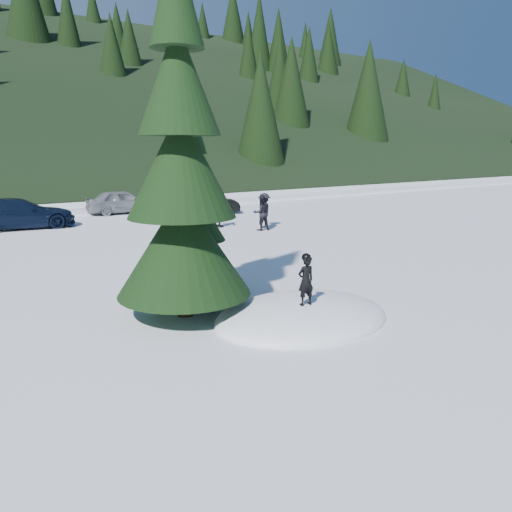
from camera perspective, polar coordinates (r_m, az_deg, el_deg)
ground at (r=12.13m, az=5.27°, el=-7.11°), size 200.00×200.00×0.00m
snow_mound at (r=12.13m, az=5.27°, el=-7.11°), size 4.48×3.52×0.96m
spruce_tall at (r=11.76m, az=-8.55°, el=8.75°), size 3.20×3.20×8.60m
spruce_short at (r=13.58m, az=-7.22°, el=4.09°), size 2.20×2.20×5.37m
child_skier at (r=11.42m, az=5.71°, el=-2.83°), size 0.44×0.31×1.14m
adult_0 at (r=24.60m, az=0.60°, el=4.95°), size 0.93×0.77×1.73m
adult_1 at (r=25.55m, az=-4.35°, el=5.36°), size 0.81×1.19×1.88m
adult_2 at (r=25.55m, az=0.95°, el=5.26°), size 1.25×1.27×1.76m
car_3 at (r=27.79m, az=-25.48°, el=4.41°), size 5.51×2.75×1.54m
car_4 at (r=32.05m, az=-15.01°, el=6.03°), size 4.48×2.16×1.48m
car_5 at (r=31.08m, az=-5.48°, el=6.02°), size 4.07×2.79×1.27m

